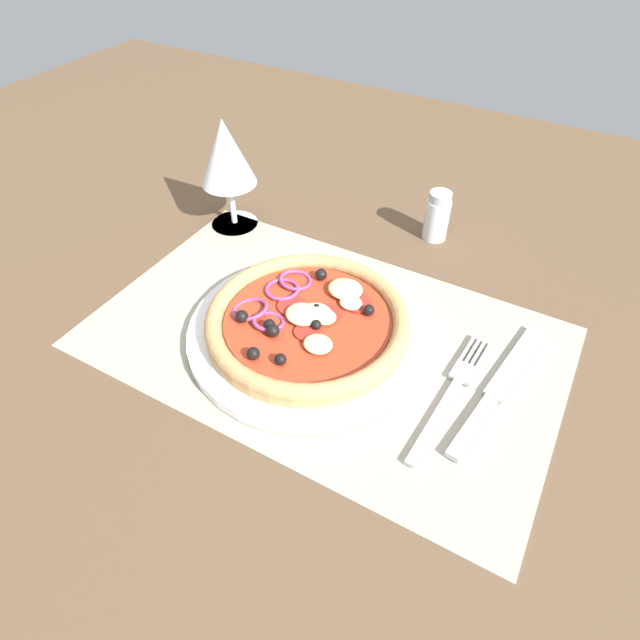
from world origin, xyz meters
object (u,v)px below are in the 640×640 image
(pizza, at_px, (307,320))
(pepper_shaker, at_px, (437,216))
(wine_glass, at_px, (226,155))
(fork, at_px, (454,388))
(plate, at_px, (308,332))
(knife, at_px, (500,386))

(pizza, relative_size, pepper_shaker, 3.22)
(wine_glass, distance_m, pepper_shaker, 0.28)
(pizza, bearing_deg, fork, 1.78)
(pepper_shaker, bearing_deg, plate, -101.60)
(fork, bearing_deg, knife, -53.69)
(knife, relative_size, pepper_shaker, 2.99)
(fork, bearing_deg, wine_glass, 72.99)
(fork, distance_m, knife, 0.05)
(plate, height_order, fork, plate)
(fork, xyz_separation_m, pepper_shaker, (-0.11, 0.24, 0.03))
(knife, bearing_deg, pepper_shaker, 42.95)
(plate, xyz_separation_m, pizza, (-0.00, 0.00, 0.02))
(knife, height_order, wine_glass, wine_glass)
(plate, relative_size, pepper_shaker, 3.83)
(pizza, bearing_deg, pepper_shaker, 78.27)
(plate, relative_size, knife, 1.28)
(pizza, xyz_separation_m, knife, (0.20, 0.03, -0.02))
(pizza, bearing_deg, wine_glass, 144.83)
(pepper_shaker, bearing_deg, pizza, -101.73)
(fork, height_order, wine_glass, wine_glass)
(fork, bearing_deg, pepper_shaker, 28.25)
(plate, height_order, knife, plate)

